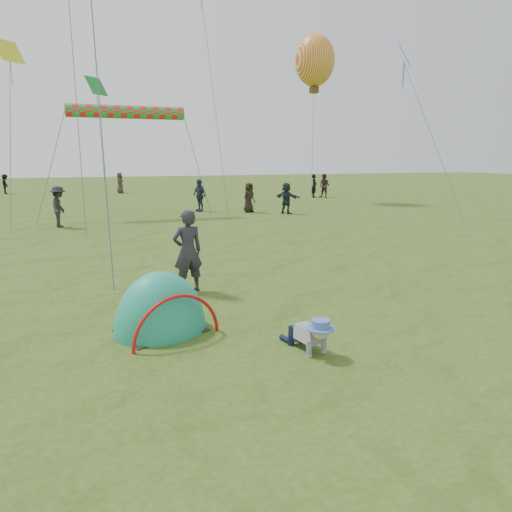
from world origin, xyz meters
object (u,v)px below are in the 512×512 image
object	(u,v)px
standing_adult	(188,251)
balloon_kite	(315,64)
crawling_toddler	(311,333)
popup_tent	(161,331)

from	to	relation	value
standing_adult	balloon_kite	distance (m)	23.99
balloon_kite	crawling_toddler	bearing A→B (deg)	-116.45
standing_adult	popup_tent	bearing A→B (deg)	57.82
crawling_toddler	balloon_kite	distance (m)	26.81
crawling_toddler	standing_adult	bearing A→B (deg)	93.80
popup_tent	standing_adult	distance (m)	2.55
crawling_toddler	popup_tent	world-z (taller)	popup_tent
balloon_kite	popup_tent	bearing A→B (deg)	-122.35
crawling_toddler	popup_tent	xyz separation A→B (m)	(-2.05, 1.64, -0.30)
popup_tent	balloon_kite	xyz separation A→B (m)	(13.35, 21.09, 8.94)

